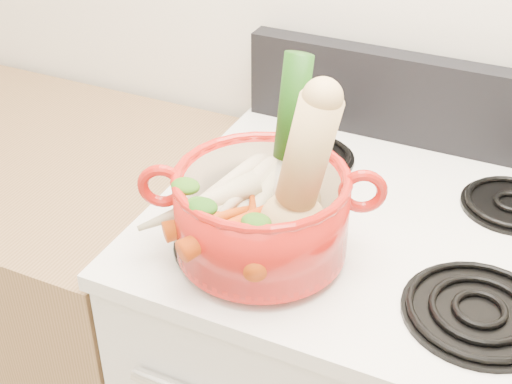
% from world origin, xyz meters
% --- Properties ---
extents(cooktop, '(0.78, 0.67, 0.03)m').
position_xyz_m(cooktop, '(0.00, 1.40, 0.93)').
color(cooktop, silver).
rests_on(cooktop, stove_body).
extents(control_backsplash, '(0.76, 0.05, 0.18)m').
position_xyz_m(control_backsplash, '(0.00, 1.70, 1.04)').
color(control_backsplash, black).
rests_on(control_backsplash, cooktop).
extents(burner_front_left, '(0.22, 0.22, 0.02)m').
position_xyz_m(burner_front_left, '(-0.19, 1.24, 0.96)').
color(burner_front_left, black).
rests_on(burner_front_left, cooktop).
extents(burner_front_right, '(0.22, 0.22, 0.02)m').
position_xyz_m(burner_front_right, '(0.19, 1.24, 0.96)').
color(burner_front_right, black).
rests_on(burner_front_right, cooktop).
extents(burner_back_left, '(0.17, 0.17, 0.02)m').
position_xyz_m(burner_back_left, '(-0.19, 1.54, 0.96)').
color(burner_back_left, black).
rests_on(burner_back_left, cooktop).
extents(burner_back_right, '(0.17, 0.17, 0.02)m').
position_xyz_m(burner_back_right, '(0.19, 1.54, 0.96)').
color(burner_back_right, black).
rests_on(burner_back_right, cooktop).
extents(dutch_oven, '(0.35, 0.35, 0.13)m').
position_xyz_m(dutch_oven, '(-0.15, 1.23, 1.03)').
color(dutch_oven, '#B2160F').
rests_on(dutch_oven, burner_front_left).
extents(pot_handle_left, '(0.08, 0.04, 0.07)m').
position_xyz_m(pot_handle_left, '(-0.29, 1.17, 1.08)').
color(pot_handle_left, '#B2160F').
rests_on(pot_handle_left, dutch_oven).
extents(pot_handle_right, '(0.08, 0.04, 0.07)m').
position_xyz_m(pot_handle_right, '(-0.01, 1.29, 1.08)').
color(pot_handle_right, '#B2160F').
rests_on(pot_handle_right, dutch_oven).
extents(squash, '(0.16, 0.12, 0.28)m').
position_xyz_m(squash, '(-0.09, 1.22, 1.13)').
color(squash, tan).
rests_on(squash, dutch_oven).
extents(leek, '(0.05, 0.10, 0.30)m').
position_xyz_m(leek, '(-0.13, 1.27, 1.14)').
color(leek, silver).
rests_on(leek, dutch_oven).
extents(ginger, '(0.09, 0.07, 0.04)m').
position_xyz_m(ginger, '(-0.14, 1.32, 1.02)').
color(ginger, '#D2B481').
rests_on(ginger, dutch_oven).
extents(parsnip_0, '(0.14, 0.22, 0.06)m').
position_xyz_m(parsnip_0, '(-0.20, 1.24, 1.02)').
color(parsnip_0, '#EFE5C2').
rests_on(parsnip_0, dutch_oven).
extents(parsnip_1, '(0.12, 0.22, 0.06)m').
position_xyz_m(parsnip_1, '(-0.22, 1.24, 1.03)').
color(parsnip_1, beige).
rests_on(parsnip_1, dutch_oven).
extents(parsnip_2, '(0.05, 0.21, 0.06)m').
position_xyz_m(parsnip_2, '(-0.17, 1.26, 1.03)').
color(parsnip_2, beige).
rests_on(parsnip_2, dutch_oven).
extents(parsnip_3, '(0.17, 0.19, 0.06)m').
position_xyz_m(parsnip_3, '(-0.25, 1.21, 1.04)').
color(parsnip_3, beige).
rests_on(parsnip_3, dutch_oven).
extents(parsnip_4, '(0.07, 0.21, 0.06)m').
position_xyz_m(parsnip_4, '(-0.20, 1.28, 1.04)').
color(parsnip_4, '#EFE8C3').
rests_on(parsnip_4, dutch_oven).
extents(parsnip_5, '(0.11, 0.20, 0.05)m').
position_xyz_m(parsnip_5, '(-0.23, 1.28, 1.05)').
color(parsnip_5, '#EFE4C3').
rests_on(parsnip_5, dutch_oven).
extents(carrot_0, '(0.09, 0.15, 0.04)m').
position_xyz_m(carrot_0, '(-0.17, 1.19, 1.01)').
color(carrot_0, '#CA620A').
rests_on(carrot_0, dutch_oven).
extents(carrot_1, '(0.14, 0.14, 0.05)m').
position_xyz_m(carrot_1, '(-0.22, 1.20, 1.02)').
color(carrot_1, '#C44B09').
rests_on(carrot_1, dutch_oven).
extents(carrot_2, '(0.11, 0.18, 0.05)m').
position_xyz_m(carrot_2, '(-0.14, 1.18, 1.03)').
color(carrot_2, '#BB3609').
rests_on(carrot_2, dutch_oven).
extents(carrot_3, '(0.08, 0.14, 0.04)m').
position_xyz_m(carrot_3, '(-0.17, 1.18, 1.03)').
color(carrot_3, orange).
rests_on(carrot_3, dutch_oven).
extents(carrot_4, '(0.11, 0.17, 0.05)m').
position_xyz_m(carrot_4, '(-0.17, 1.17, 1.04)').
color(carrot_4, red).
rests_on(carrot_4, dutch_oven).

